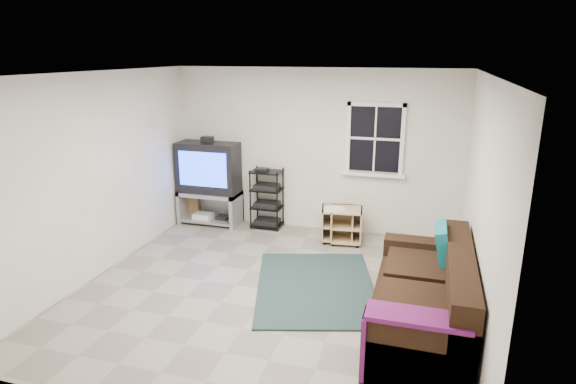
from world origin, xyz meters
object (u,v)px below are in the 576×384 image
(side_table_right, at_px, (337,221))
(sofa, at_px, (426,301))
(tv_unit, at_px, (209,176))
(side_table_left, at_px, (347,224))
(av_rack, at_px, (267,202))

(side_table_right, xyz_separation_m, sofa, (1.37, -2.26, 0.04))
(tv_unit, distance_m, side_table_right, 2.28)
(side_table_left, xyz_separation_m, sofa, (1.21, -2.23, 0.06))
(side_table_left, bearing_deg, side_table_right, 167.25)
(side_table_right, bearing_deg, av_rack, 169.61)
(side_table_right, distance_m, sofa, 2.65)
(side_table_left, height_order, sofa, sofa)
(tv_unit, relative_size, sofa, 0.70)
(av_rack, bearing_deg, side_table_right, -10.39)
(tv_unit, bearing_deg, side_table_left, -4.47)
(av_rack, relative_size, sofa, 0.47)
(sofa, bearing_deg, tv_unit, 146.02)
(side_table_left, bearing_deg, tv_unit, 175.53)
(tv_unit, height_order, sofa, tv_unit)
(av_rack, xyz_separation_m, side_table_right, (1.22, -0.22, -0.13))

